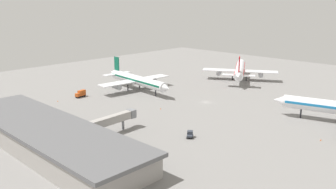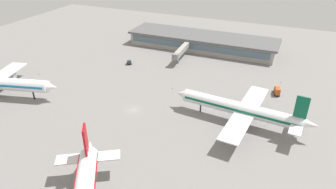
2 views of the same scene
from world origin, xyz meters
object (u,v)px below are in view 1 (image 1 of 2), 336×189
Objects in this scene: airplane_distant at (137,80)px; catering_truck at (81,94)px; safety_cone_near_gate at (321,140)px; airplane_at_gate at (240,69)px; safety_cone_mid_apron at (161,109)px; safety_cone_far_side at (58,101)px; baggage_tug at (190,134)px.

airplane_distant is 8.79× the size of catering_truck.
safety_cone_near_gate is (97.97, -3.11, -5.41)m from airplane_distant.
airplane_at_gate reaches higher than airplane_distant.
airplane_at_gate is 98.75m from safety_cone_near_gate.
catering_truck reaches higher than safety_cone_near_gate.
safety_cone_mid_apron is (32.91, -15.10, -5.41)m from airplane_distant.
airplane_distant is at bearing 148.37° from catering_truck.
safety_cone_near_gate is 66.16m from safety_cone_mid_apron.
airplane_at_gate reaches higher than safety_cone_far_side.
safety_cone_near_gate is (74.70, -64.32, -5.78)m from airplane_at_gate.
catering_truck is at bearing -167.04° from safety_cone_near_gate.
safety_cone_near_gate is at bearing -162.04° from airplane_at_gate.
catering_truck reaches higher than safety_cone_mid_apron.
airplane_at_gate is 0.95× the size of airplane_distant.
baggage_tug is at bearing 172.42° from airplane_at_gate.
airplane_at_gate is 65.49m from airplane_distant.
airplane_distant reaches higher than safety_cone_far_side.
airplane_distant is (-23.27, -61.21, -0.37)m from airplane_at_gate.
safety_cone_mid_apron is (-31.23, 16.65, -0.86)m from baggage_tug.
baggage_tug is 44.34m from safety_cone_near_gate.
airplane_at_gate is at bearing 71.59° from safety_cone_far_side.
catering_truck is at bearing 128.28° from airplane_at_gate.
safety_cone_near_gate is at bearing 90.86° from catering_truck.
airplane_at_gate is 81.83× the size of safety_cone_mid_apron.
safety_cone_mid_apron is (42.82, 12.82, -1.40)m from catering_truck.
safety_cone_far_side is at bearing -14.70° from catering_truck.
airplane_at_gate is 81.83× the size of safety_cone_near_gate.
baggage_tug is 35.40m from safety_cone_mid_apron.
safety_cone_far_side is (-43.37, -25.06, 0.00)m from safety_cone_mid_apron.
safety_cone_mid_apron and safety_cone_far_side have the same top height.
safety_cone_mid_apron is at bearing 25.01° from baggage_tug.
safety_cone_far_side is at bearing 130.29° from airplane_at_gate.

